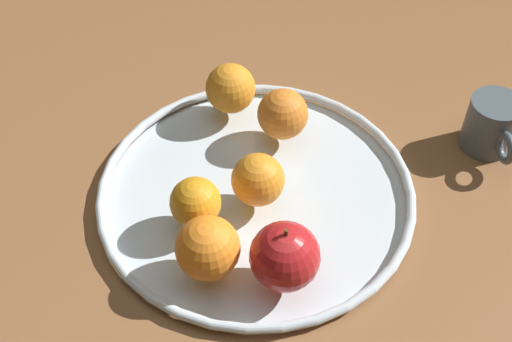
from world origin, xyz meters
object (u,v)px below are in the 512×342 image
Objects in this scene: orange_center at (208,248)px; orange_front_left at (283,114)px; fruit_bowl at (256,192)px; apple at (285,256)px; orange_front_right at (230,88)px; orange_back_left at (195,202)px; ambient_mug at (491,125)px; orange_back_right at (257,180)px.

orange_center reaches higher than orange_front_left.
apple is (13.39, 1.20, 4.76)cm from fruit_bowl.
orange_front_right is 26.53cm from orange_center.
orange_front_left is (-12.97, 12.47, 0.32)cm from orange_back_left.
orange_front_right is at bearing -133.96° from orange_front_left.
fruit_bowl is 15.68cm from orange_front_right.
orange_front_left is 0.66× the size of ambient_mug.
fruit_bowl is at bearing -81.95° from ambient_mug.
orange_back_left is at bearing -137.03° from apple.
apple reaches higher than fruit_bowl.
orange_front_left is at bearing 170.84° from apple.
orange_center is (-2.47, -8.05, -0.27)cm from apple.
orange_front_right is (-28.42, -2.54, -0.47)cm from apple.
orange_back_left is 0.89× the size of orange_front_right.
apple is 1.32× the size of orange_back_right.
apple reaches higher than orange_back_right.
orange_back_right is 16.70cm from orange_front_right.
orange_front_right is 8.56cm from orange_front_left.
orange_back_left is 0.60× the size of ambient_mug.
fruit_bowl is 32.24cm from ambient_mug.
orange_center is (9.30, -6.72, 0.37)cm from orange_back_right.
ambient_mug is (-15.42, 38.64, -1.60)cm from orange_center.
orange_front_left is at bearing 136.12° from orange_back_left.
orange_back_right reaches higher than fruit_bowl.
orange_back_right is 1.07× the size of orange_back_left.
fruit_bowl is at bearing -27.95° from orange_front_left.
orange_front_right reaches higher than ambient_mug.
orange_front_left reaches higher than orange_back_left.
orange_center is at bearing -11.99° from orange_front_right.
orange_front_right is at bearing -107.63° from ambient_mug.
orange_back_right reaches higher than ambient_mug.
apple is 1.26× the size of orange_front_right.
orange_back_left is at bearing -78.00° from ambient_mug.
orange_back_right is 0.97× the size of orange_front_left.
orange_back_left is 0.90× the size of orange_front_left.
orange_back_right is 7.86cm from orange_back_left.
ambient_mug is at bearing 72.37° from orange_front_right.
ambient_mug is (-8.39, 39.45, -1.02)cm from orange_back_left.
ambient_mug is at bearing 102.00° from orange_back_left.
orange_back_right is 32.53cm from ambient_mug.
ambient_mug is at bearing 120.32° from apple.
apple is 1.28× the size of orange_front_left.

